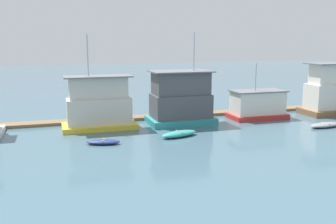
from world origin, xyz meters
The scene contains 11 objects.
ground_plane centered at (0.00, 0.00, 0.00)m, with size 200.00×200.00×0.00m, color #426070.
dock_walkway centered at (0.00, 3.12, 0.15)m, with size 51.00×1.77×0.30m, color brown.
houseboat_yellow centered at (-6.47, 0.02, 2.17)m, with size 6.89×3.35×8.75m.
houseboat_teal centered at (1.59, -0.10, 2.44)m, with size 6.47×4.13×8.97m.
houseboat_red centered at (10.30, -0.12, 1.44)m, with size 6.06×3.24×5.89m.
houseboat_brown centered at (19.40, -0.49, 2.50)m, with size 6.40×3.63×5.75m.
dinghy_navy centered at (-6.89, -5.69, 0.20)m, with size 2.85×1.70×0.39m.
dinghy_teal centered at (-0.30, -5.25, 0.26)m, with size 3.65×2.05×0.53m.
dinghy_grey centered at (14.34, -5.89, 0.22)m, with size 3.68×1.65×0.44m.
mooring_post_far_left centered at (-0.91, 1.99, 0.85)m, with size 0.22×0.22×1.71m, color #846B4C.
mooring_post_centre centered at (2.54, 1.99, 0.78)m, with size 0.20×0.20×1.56m, color #846B4C.
Camera 1 is at (-10.48, -34.92, 8.16)m, focal length 40.00 mm.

